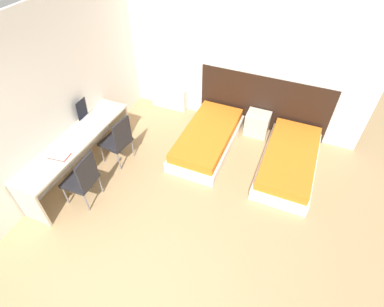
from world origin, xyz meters
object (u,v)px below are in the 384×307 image
Objects in this scene: chair_near_laptop at (118,139)px; nightstand at (257,124)px; bed_near_window at (208,139)px; bed_near_door at (289,161)px; laptop at (89,116)px; chair_near_notebook at (83,178)px.

nightstand is at bearing 46.27° from chair_near_laptop.
bed_near_window is 1.07m from nightstand.
laptop is (-3.36, -0.92, 0.62)m from bed_near_door.
bed_near_window is at bearing 24.52° from laptop.
laptop reaches higher than chair_near_notebook.
laptop is (-0.55, 1.00, 0.31)m from chair_near_notebook.
chair_near_laptop is at bearing -140.19° from nightstand.
laptop reaches higher than chair_near_laptop.
bed_near_window is 3.94× the size of nightstand.
chair_near_notebook is at bearing -83.52° from chair_near_laptop.
chair_near_notebook is (-2.81, -1.92, 0.31)m from bed_near_door.
laptop reaches higher than bed_near_window.
chair_near_notebook is 1.18m from laptop.
nightstand is (0.76, 0.75, 0.05)m from bed_near_window.
bed_near_window is at bearing 42.87° from chair_near_laptop.
bed_near_door is at bearing 0.00° from bed_near_window.
chair_near_notebook is at bearing -127.50° from nightstand.
chair_near_notebook is at bearing -63.07° from laptop.
bed_near_door is at bearing -44.94° from nightstand.
chair_near_laptop is 0.96m from chair_near_notebook.
chair_near_notebook reaches higher than nightstand.
chair_near_laptop is 2.53× the size of laptop.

